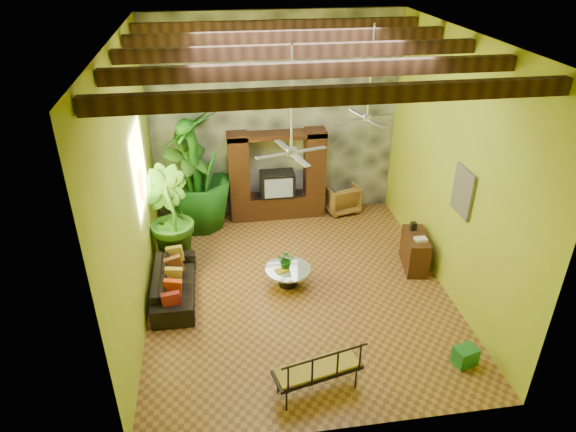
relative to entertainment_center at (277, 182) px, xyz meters
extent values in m
plane|color=brown|center=(0.00, -3.14, -0.97)|extent=(7.00, 7.00, 0.00)
cube|color=silver|center=(0.00, -3.14, 4.03)|extent=(6.00, 7.00, 0.02)
cube|color=#AAB629|center=(0.00, 0.36, 1.53)|extent=(6.00, 0.02, 5.00)
cube|color=#AAB629|center=(-3.00, -3.14, 1.53)|extent=(0.02, 7.00, 5.00)
cube|color=#AAB629|center=(3.00, -3.14, 1.53)|extent=(0.02, 7.00, 5.00)
cube|color=#35393D|center=(0.00, 0.30, 1.53)|extent=(5.98, 0.10, 4.98)
cube|color=#331D10|center=(0.00, -5.74, 3.81)|extent=(5.95, 0.16, 0.22)
cube|color=#331D10|center=(0.00, -4.44, 3.81)|extent=(5.95, 0.16, 0.22)
cube|color=#331D10|center=(0.00, -3.14, 3.81)|extent=(5.95, 0.16, 0.22)
cube|color=#331D10|center=(0.00, -1.84, 3.81)|extent=(5.95, 0.16, 0.22)
cube|color=#331D10|center=(0.00, -0.54, 3.81)|extent=(5.95, 0.16, 0.22)
cube|color=black|center=(0.00, 0.00, -0.67)|extent=(2.40, 0.50, 0.60)
cube|color=black|center=(-0.95, 0.00, 0.33)|extent=(0.50, 0.48, 2.00)
cube|color=black|center=(0.95, 0.00, 0.33)|extent=(0.50, 0.48, 2.00)
cube|color=black|center=(0.00, 0.00, 1.23)|extent=(2.40, 0.48, 0.12)
cube|color=black|center=(0.00, -0.02, -0.05)|extent=(0.85, 0.52, 0.62)
cube|color=#8C99A8|center=(0.00, -0.29, -0.05)|extent=(0.70, 0.02, 0.50)
cylinder|color=#BCBDC2|center=(-0.20, -3.54, 3.13)|extent=(0.04, 0.04, 1.80)
cylinder|color=#BCBDC2|center=(-0.20, -3.54, 2.23)|extent=(0.18, 0.18, 0.12)
cube|color=#BCBDC2|center=(0.15, -3.44, 2.21)|extent=(0.58, 0.26, 0.01)
cube|color=#BCBDC2|center=(-0.29, -3.19, 2.21)|extent=(0.26, 0.58, 0.01)
cube|color=#BCBDC2|center=(-0.55, -3.63, 2.21)|extent=(0.58, 0.26, 0.01)
cube|color=#BCBDC2|center=(-0.11, -3.88, 2.21)|extent=(0.26, 0.58, 0.01)
cylinder|color=#BCBDC2|center=(1.60, -1.94, 3.13)|extent=(0.04, 0.04, 1.80)
cylinder|color=#BCBDC2|center=(1.60, -1.94, 2.23)|extent=(0.18, 0.18, 0.12)
cube|color=#BCBDC2|center=(1.95, -1.84, 2.21)|extent=(0.58, 0.26, 0.01)
cube|color=#BCBDC2|center=(1.51, -1.59, 2.21)|extent=(0.26, 0.58, 0.01)
cube|color=#BCBDC2|center=(1.25, -2.03, 2.21)|extent=(0.58, 0.26, 0.01)
cube|color=#BCBDC2|center=(1.69, -2.28, 2.21)|extent=(0.26, 0.58, 0.01)
cube|color=orange|center=(-2.96, -2.14, 1.13)|extent=(0.06, 0.32, 0.55)
cube|color=#26598C|center=(2.96, -3.74, 1.33)|extent=(0.06, 0.70, 0.90)
imported|color=black|center=(-2.49, -3.03, -0.66)|extent=(0.81, 2.06, 0.60)
imported|color=olive|center=(1.68, 0.01, -0.59)|extent=(0.97, 0.99, 0.75)
imported|color=#2D661B|center=(-2.13, -0.17, 0.22)|extent=(1.48, 1.48, 2.37)
imported|color=#2A6119|center=(-2.60, -1.62, 0.11)|extent=(1.51, 1.51, 2.15)
imported|color=#185716|center=(-1.98, -0.18, 0.54)|extent=(2.16, 2.16, 3.01)
cylinder|color=black|center=(-0.18, -2.98, -0.79)|extent=(0.40, 0.40, 0.36)
cylinder|color=silver|center=(-0.18, -2.98, -0.59)|extent=(0.95, 0.95, 0.04)
imported|color=#175A17|center=(-0.21, -2.96, -0.37)|extent=(0.44, 0.41, 0.40)
cube|color=yellow|center=(-0.32, -3.05, -0.55)|extent=(0.30, 0.25, 0.03)
cube|color=black|center=(-0.15, -5.86, -0.52)|extent=(1.48, 0.78, 0.06)
cube|color=#A88632|center=(-0.15, -5.86, -0.48)|extent=(1.40, 0.72, 0.06)
cube|color=black|center=(-0.15, -6.12, -0.25)|extent=(1.38, 0.36, 0.54)
cube|color=#3C1D13|center=(2.65, -2.75, -0.57)|extent=(0.60, 1.05, 0.79)
cube|color=#1E732C|center=(2.47, -5.66, -0.80)|extent=(0.44, 0.37, 0.33)
camera|label=1|loc=(-1.48, -11.59, 5.52)|focal=32.00mm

